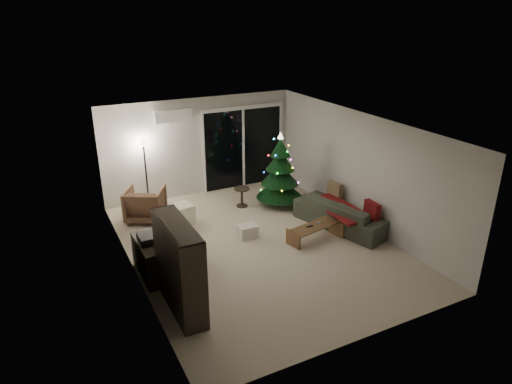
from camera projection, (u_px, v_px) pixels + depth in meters
room at (246, 173)px, 10.43m from camera, size 6.50×7.51×2.60m
bookshelf at (168, 270)px, 7.09m from camera, size 0.58×1.54×1.50m
media_cabinet at (151, 258)px, 8.21m from camera, size 0.43×1.09×0.68m
stereo at (149, 238)px, 8.06m from camera, size 0.34×0.41×0.14m
armchair at (145, 204)px, 10.38m from camera, size 1.13×1.14×0.77m
ottoman at (181, 214)px, 10.30m from camera, size 0.55×0.55×0.42m
cardboard_box_a at (193, 255)px, 8.67m from camera, size 0.55×0.48×0.33m
cardboard_box_b at (247, 231)px, 9.66m from camera, size 0.40×0.30×0.27m
side_table at (242, 197)px, 11.14m from camera, size 0.48×0.48×0.48m
floor_lamp at (146, 174)px, 10.94m from camera, size 0.26×0.26×1.64m
sofa at (342, 213)px, 10.07m from camera, size 1.40×2.33×0.64m
sofa_throw at (339, 208)px, 9.97m from camera, size 0.68×1.57×0.05m
cushion_a at (335, 191)px, 10.61m from camera, size 0.16×0.43×0.42m
cushion_b at (372, 211)px, 9.54m from camera, size 0.15×0.43×0.42m
coffee_table at (315, 233)px, 9.49m from camera, size 1.20×0.62×0.36m
remote_a at (310, 226)px, 9.36m from camera, size 0.14×0.04×0.02m
remote_b at (318, 223)px, 9.50m from camera, size 0.14×0.08×0.02m
christmas_tree at (280, 169)px, 10.97m from camera, size 1.41×1.41×1.85m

